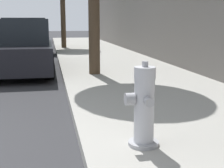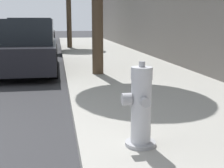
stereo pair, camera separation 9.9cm
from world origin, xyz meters
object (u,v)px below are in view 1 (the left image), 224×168
at_px(fire_hydrant, 144,108).
at_px(parked_car_near, 19,47).
at_px(parked_car_far, 34,32).
at_px(parked_car_mid, 27,36).

xyz_separation_m(fire_hydrant, parked_car_near, (-1.60, 5.61, 0.15)).
xyz_separation_m(fire_hydrant, parked_car_far, (-1.74, 17.51, 0.14)).
bearing_deg(parked_car_near, parked_car_far, 90.67).
bearing_deg(parked_car_far, parked_car_mid, -90.07).
bearing_deg(fire_hydrant, parked_car_far, 95.68).
xyz_separation_m(parked_car_near, parked_car_mid, (-0.15, 5.41, 0.05)).
height_order(parked_car_mid, parked_car_far, parked_car_mid).
relative_size(fire_hydrant, parked_car_near, 0.20).
relative_size(parked_car_near, parked_car_mid, 0.90).
relative_size(fire_hydrant, parked_car_mid, 0.18).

